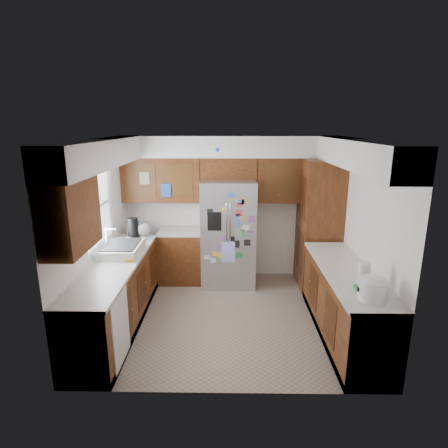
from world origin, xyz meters
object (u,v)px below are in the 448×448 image
(fridge, at_px, (228,233))
(rice_cooker, at_px, (373,287))
(pantry, at_px, (319,224))
(paper_towel, at_px, (364,275))

(fridge, height_order, rice_cooker, fridge)
(pantry, relative_size, fridge, 1.19)
(paper_towel, bearing_deg, fridge, 124.70)
(fridge, xyz_separation_m, paper_towel, (1.51, -2.19, 0.17))
(pantry, distance_m, paper_towel, 2.13)
(fridge, relative_size, rice_cooker, 5.82)
(fridge, bearing_deg, pantry, -2.06)
(pantry, distance_m, rice_cooker, 2.45)
(rice_cooker, distance_m, paper_towel, 0.32)
(rice_cooker, xyz_separation_m, paper_towel, (0.01, 0.32, 0.01))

